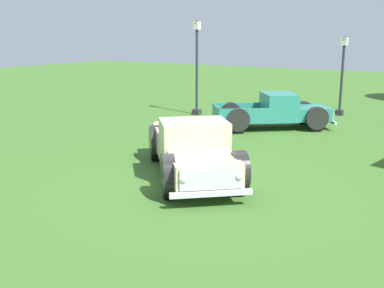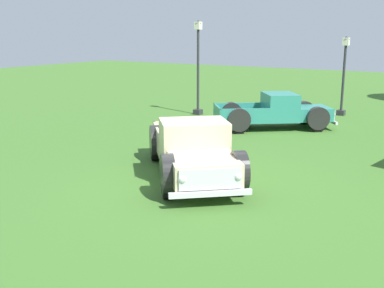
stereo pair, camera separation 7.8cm
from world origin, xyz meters
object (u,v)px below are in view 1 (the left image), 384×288
Objects in this scene: lamp_post_near at (197,66)px; trash_can at (276,104)px; pickup_truck_foreground at (194,152)px; lamp_post_far at (342,74)px; pickup_truck_behind_right at (280,112)px.

lamp_post_near is 4.71× the size of trash_can.
pickup_truck_foreground reaches higher than trash_can.
lamp_post_near is 1.19× the size of lamp_post_far.
pickup_truck_behind_right is at bearing -104.88° from lamp_post_far.
pickup_truck_behind_right is 4.94m from lamp_post_far.
lamp_post_near is (-4.73, 1.07, 1.64)m from pickup_truck_behind_right.
trash_can is (-1.53, 3.25, -0.22)m from pickup_truck_behind_right.
trash_can is (3.20, 2.18, -1.86)m from lamp_post_near.
lamp_post_far is 3.42m from trash_can.
pickup_truck_behind_right is 3.60m from trash_can.
pickup_truck_behind_right is 5.12m from lamp_post_near.
lamp_post_near is at bearing -149.26° from lamp_post_far.
lamp_post_near is 6.94m from lamp_post_far.
pickup_truck_behind_right is at bearing 95.09° from pickup_truck_foreground.
lamp_post_far reaches higher than pickup_truck_behind_right.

